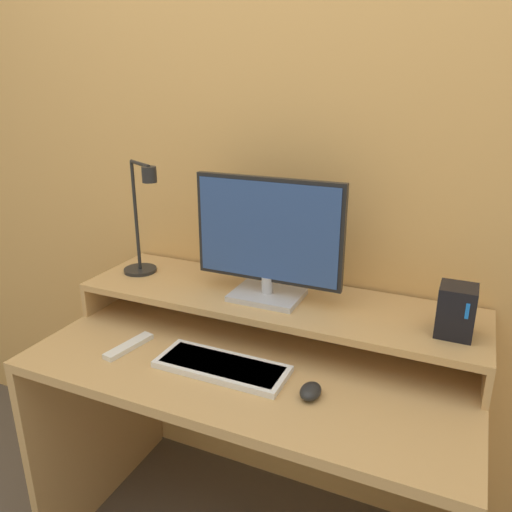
% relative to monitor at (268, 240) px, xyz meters
% --- Properties ---
extents(wall_back, '(6.00, 0.05, 2.50)m').
position_rel_monitor_xyz_m(wall_back, '(0.02, 0.23, 0.16)').
color(wall_back, '#E5AD60').
rests_on(wall_back, ground_plane).
extents(desk, '(1.29, 0.68, 0.77)m').
position_rel_monitor_xyz_m(desk, '(0.02, -0.15, -0.54)').
color(desk, tan).
rests_on(desk, ground_plane).
extents(monitor_shelf, '(1.29, 0.35, 0.12)m').
position_rel_monitor_xyz_m(monitor_shelf, '(0.02, 0.02, -0.21)').
color(monitor_shelf, tan).
rests_on(monitor_shelf, desk).
extents(monitor, '(0.47, 0.17, 0.38)m').
position_rel_monitor_xyz_m(monitor, '(0.00, 0.00, 0.00)').
color(monitor, '#BCBCC1').
rests_on(monitor, monitor_shelf).
extents(desk_lamp, '(0.20, 0.15, 0.40)m').
position_rel_monitor_xyz_m(desk_lamp, '(-0.47, 0.00, -0.02)').
color(desk_lamp, black).
rests_on(desk_lamp, monitor_shelf).
extents(router_dock, '(0.10, 0.10, 0.14)m').
position_rel_monitor_xyz_m(router_dock, '(0.56, -0.02, -0.12)').
color(router_dock, black).
rests_on(router_dock, monitor_shelf).
extents(keyboard, '(0.38, 0.15, 0.02)m').
position_rel_monitor_xyz_m(keyboard, '(-0.03, -0.26, -0.30)').
color(keyboard, white).
rests_on(keyboard, desk).
extents(mouse, '(0.05, 0.08, 0.03)m').
position_rel_monitor_xyz_m(mouse, '(0.24, -0.28, -0.30)').
color(mouse, black).
rests_on(mouse, desk).
extents(remote_control, '(0.07, 0.18, 0.02)m').
position_rel_monitor_xyz_m(remote_control, '(-0.34, -0.27, -0.31)').
color(remote_control, white).
rests_on(remote_control, desk).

